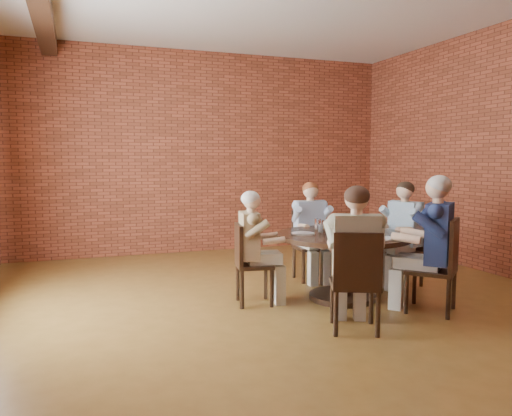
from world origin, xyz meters
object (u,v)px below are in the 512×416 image
object	(u,v)px
diner_d	(355,259)
chair_e	(441,262)
diner_a	(402,234)
chair_d	(356,278)
dining_table	(343,253)
diner_b	(311,232)
chair_c	(248,260)
chair_a	(406,246)
diner_e	(432,244)
smartphone	(378,235)
diner_c	(254,248)
chair_b	(309,242)

from	to	relation	value
diner_d	chair_e	world-z (taller)	diner_d
diner_d	chair_e	bearing A→B (deg)	-148.11
diner_a	chair_d	world-z (taller)	diner_a
dining_table	chair_d	bearing A→B (deg)	-114.02
diner_a	diner_b	size ratio (longest dim) A/B	1.02
chair_e	chair_c	bearing A→B (deg)	-70.10
dining_table	diner_b	world-z (taller)	diner_b
chair_a	diner_d	bearing A→B (deg)	-65.84
diner_d	diner_e	bearing A→B (deg)	-143.79
diner_d	diner_e	distance (m)	1.08
chair_e	smartphone	bearing A→B (deg)	-92.38
diner_a	chair_c	distance (m)	2.08
chair_a	smartphone	distance (m)	1.01
chair_c	dining_table	bearing A→B (deg)	-90.00
chair_a	diner_a	world-z (taller)	diner_a
chair_a	diner_d	xyz separation A→B (m)	(-1.49, -1.25, 0.17)
chair_e	diner_d	bearing A→B (deg)	-33.32
chair_a	smartphone	xyz separation A→B (m)	(-0.80, -0.57, 0.25)
diner_a	diner_c	world-z (taller)	diner_a
chair_d	smartphone	distance (m)	1.08
diner_b	chair_d	xyz separation A→B (m)	(-0.53, -1.97, -0.13)
diner_e	diner_c	bearing A→B (deg)	-69.81
dining_table	chair_b	xyz separation A→B (m)	(0.08, 1.03, -0.03)
diner_d	chair_e	xyz separation A→B (m)	(1.11, 0.15, -0.14)
diner_b	chair_c	xyz separation A→B (m)	(-1.14, -0.77, -0.16)
diner_a	chair_c	world-z (taller)	diner_a
diner_c	diner_e	distance (m)	1.86
diner_b	chair_d	size ratio (longest dim) A/B	1.36
diner_d	smartphone	world-z (taller)	diner_d
chair_e	chair_b	bearing A→B (deg)	-112.48
chair_c	diner_e	xyz separation A→B (m)	(1.70, -0.90, 0.22)
diner_a	chair_e	xyz separation A→B (m)	(-0.30, -1.07, -0.12)
diner_a	diner_c	distance (m)	2.00
diner_c	chair_a	bearing A→B (deg)	-76.72
chair_b	diner_c	bearing A→B (deg)	-137.29
diner_d	smartphone	bearing A→B (deg)	-111.85
chair_a	diner_d	world-z (taller)	diner_d
diner_a	diner_e	xyz separation A→B (m)	(-0.37, -1.00, 0.05)
chair_a	diner_b	distance (m)	1.20
diner_a	diner_e	distance (m)	1.06
chair_a	chair_b	distance (m)	1.23
chair_e	diner_e	world-z (taller)	diner_e
diner_e	diner_b	bearing A→B (deg)	-112.69
chair_a	diner_a	bearing A→B (deg)	-90.00
diner_c	chair_e	xyz separation A→B (m)	(1.70, -0.96, -0.09)
dining_table	chair_b	world-z (taller)	chair_b
chair_b	diner_d	xyz separation A→B (m)	(-0.50, -1.97, 0.17)
diner_c	smartphone	xyz separation A→B (m)	(1.28, -0.44, 0.14)
chair_d	diner_e	xyz separation A→B (m)	(1.09, 0.31, 0.20)
diner_e	chair_d	bearing A→B (deg)	-25.45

